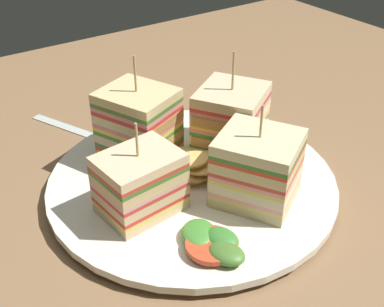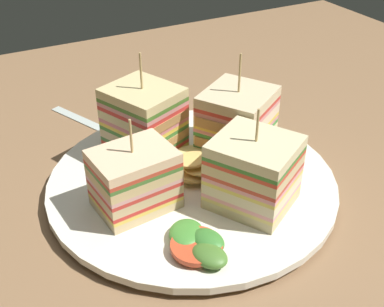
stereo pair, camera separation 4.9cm
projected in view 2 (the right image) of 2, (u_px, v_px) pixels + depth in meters
The scene contains 9 objects.
ground_plane at pixel (192, 195), 52.11cm from camera, with size 118.76×96.79×1.80cm, color #8A6645.
plate at pixel (192, 182), 51.15cm from camera, with size 29.82×29.82×1.43cm.
sandwich_wedge_0 at pixel (135, 179), 45.48cm from camera, with size 7.89×6.28×9.38cm.
sandwich_wedge_1 at pixel (253, 172), 45.67cm from camera, with size 9.54×9.76×10.15cm.
sandwich_wedge_2 at pixel (237, 123), 52.96cm from camera, with size 9.79×9.59×11.66cm.
sandwich_wedge_3 at pixel (144, 122), 52.59cm from camera, with size 8.70×9.24×11.85cm.
chip_pile at pixel (195, 166), 50.53cm from camera, with size 6.62×7.74×2.84cm.
salad_garnish at pixel (198, 242), 41.86cm from camera, with size 5.16×7.92×1.51cm.
spoon at pixel (116, 133), 60.44cm from camera, with size 8.16×15.15×1.00cm.
Camera 2 is at (-19.33, -36.40, 31.30)cm, focal length 45.75 mm.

